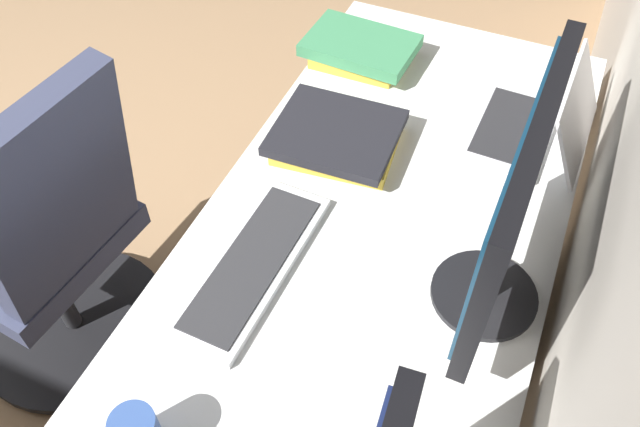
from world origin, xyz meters
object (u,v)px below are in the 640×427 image
Objects in this scene: keyboard_main at (253,264)px; office_chair at (51,252)px; monitor_primary at (512,207)px; book_stack_far at (360,49)px; drawer_pedestal at (384,313)px; book_stack_near at (337,137)px; laptop_leftmost at (535,122)px.

keyboard_main is 0.66m from office_chair.
book_stack_far is at bearing -141.28° from monitor_primary.
office_chair is (0.23, -0.82, 0.11)m from drawer_pedestal.
office_chair is (0.37, -0.62, -0.30)m from book_stack_near.
monitor_primary is at bearing 0.76° from laptop_leftmost.
book_stack_near reaches higher than keyboard_main.
drawer_pedestal is 1.39× the size of monitor_primary.
keyboard_main reaches higher than drawer_pedestal.
book_stack_far is (-0.47, -0.27, 0.42)m from drawer_pedestal.
laptop_leftmost reaches higher than drawer_pedestal.
book_stack_near is (-0.27, -0.41, -0.23)m from monitor_primary.
drawer_pedestal is 0.59m from laptop_leftmost.
book_stack_near is 0.79m from office_chair.
book_stack_far is at bearing -167.85° from book_stack_near.
office_chair is at bearing -60.37° from laptop_leftmost.
laptop_leftmost is at bearing 144.44° from keyboard_main.
keyboard_main is (0.11, -0.43, -0.24)m from monitor_primary.
keyboard_main is at bearing 89.27° from office_chair.
keyboard_main is (0.59, -0.42, -0.03)m from laptop_leftmost.
drawer_pedestal is 1.64× the size of keyboard_main.
drawer_pedestal is 2.20× the size of laptop_leftmost.
laptop_leftmost is 1.22m from office_chair.
keyboard_main is at bearing -3.11° from book_stack_near.
book_stack_far reaches higher than drawer_pedestal.
office_chair reaches higher than book_stack_far.
monitor_primary reaches higher than drawer_pedestal.
drawer_pedestal is at bearing 54.54° from book_stack_near.
drawer_pedestal is 2.44× the size of book_stack_far.
monitor_primary reaches higher than book_stack_far.
keyboard_main is at bearing -35.56° from laptop_leftmost.
laptop_leftmost reaches higher than book_stack_near.
drawer_pedestal is 0.86m from office_chair.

